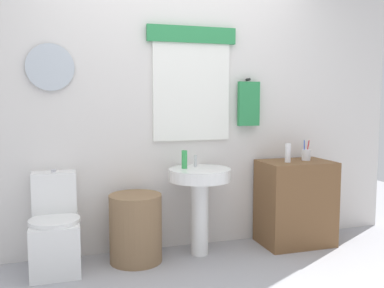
% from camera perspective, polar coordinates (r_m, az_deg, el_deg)
% --- Properties ---
extents(back_wall, '(4.40, 0.18, 2.60)m').
position_cam_1_polar(back_wall, '(3.74, -2.72, 5.76)').
color(back_wall, silver).
rests_on(back_wall, ground_plane).
extents(toilet, '(0.38, 0.51, 0.77)m').
position_cam_1_polar(toilet, '(3.52, -18.03, -11.31)').
color(toilet, white).
rests_on(toilet, ground_plane).
extents(laundry_hamper, '(0.43, 0.43, 0.56)m').
position_cam_1_polar(laundry_hamper, '(3.53, -7.64, -11.21)').
color(laundry_hamper, '#846647').
rests_on(laundry_hamper, ground_plane).
extents(pedestal_sink, '(0.52, 0.52, 0.74)m').
position_cam_1_polar(pedestal_sink, '(3.58, 1.05, -6.17)').
color(pedestal_sink, white).
rests_on(pedestal_sink, ground_plane).
extents(faucet, '(0.03, 0.03, 0.10)m').
position_cam_1_polar(faucet, '(3.66, 0.47, -2.29)').
color(faucet, silver).
rests_on(faucet, pedestal_sink).
extents(wooden_cabinet, '(0.64, 0.44, 0.77)m').
position_cam_1_polar(wooden_cabinet, '(4.00, 13.81, -7.71)').
color(wooden_cabinet, brown).
rests_on(wooden_cabinet, ground_plane).
extents(soap_bottle, '(0.05, 0.05, 0.15)m').
position_cam_1_polar(soap_bottle, '(3.55, -1.03, -2.10)').
color(soap_bottle, green).
rests_on(soap_bottle, pedestal_sink).
extents(lotion_bottle, '(0.05, 0.05, 0.17)m').
position_cam_1_polar(lotion_bottle, '(3.83, 12.85, -1.19)').
color(lotion_bottle, white).
rests_on(lotion_bottle, wooden_cabinet).
extents(toothbrush_cup, '(0.08, 0.08, 0.19)m').
position_cam_1_polar(toothbrush_cup, '(4.00, 15.19, -1.40)').
color(toothbrush_cup, silver).
rests_on(toothbrush_cup, wooden_cabinet).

